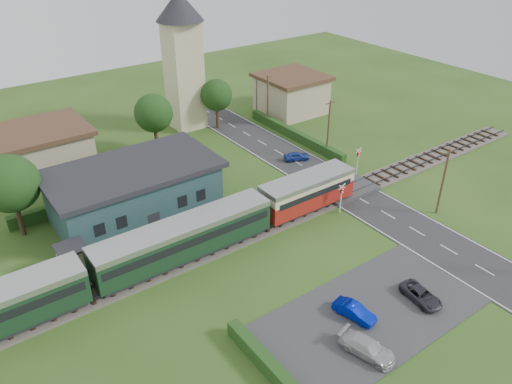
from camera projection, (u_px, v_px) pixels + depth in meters
ground at (287, 233)px, 46.52m from camera, size 120.00×120.00×0.00m
railway_track at (274, 222)px, 47.86m from camera, size 76.00×3.20×0.49m
road at (362, 200)px, 51.54m from camera, size 6.00×70.00×0.05m
car_park at (371, 313)px, 37.31m from camera, size 17.00×9.00×0.08m
crossing_deck at (348, 190)px, 52.85m from camera, size 6.20×3.40×0.45m
platform at (164, 241)px, 45.01m from camera, size 30.00×3.00×0.45m
equipment_hut at (73, 259)px, 40.21m from camera, size 2.30×2.30×2.55m
station_building at (135, 191)px, 47.84m from camera, size 16.00×9.00×5.30m
train at (150, 251)px, 40.42m from camera, size 43.20×2.90×3.40m
church_tower at (182, 51)px, 63.55m from camera, size 6.00×6.00×17.60m
house_west at (40, 152)px, 55.10m from camera, size 10.80×8.80×5.50m
house_east at (291, 93)px, 72.04m from camera, size 8.80×8.80×5.50m
hedge_carpark at (270, 368)px, 32.24m from camera, size 0.80×9.00×1.20m
hedge_roadside at (295, 135)px, 64.61m from camera, size 0.80×18.00×1.20m
hedge_station at (119, 190)px, 52.03m from camera, size 22.00×0.80×1.30m
tree_a at (10, 184)px, 43.55m from camera, size 5.20×5.20×8.00m
tree_b at (154, 113)px, 59.13m from camera, size 4.60×4.60×7.34m
tree_c at (216, 95)px, 65.76m from camera, size 4.20×4.20×6.78m
utility_pole_b at (443, 181)px, 47.64m from camera, size 1.40×0.22×7.00m
utility_pole_c at (328, 128)px, 58.87m from camera, size 1.40×0.22×7.00m
utility_pole_d at (268, 100)px, 67.30m from camera, size 1.40×0.22×7.00m
crossing_signal_near at (341, 194)px, 48.38m from camera, size 0.84×0.28×3.28m
crossing_signal_far at (358, 157)px, 55.38m from camera, size 0.84×0.28×3.28m
streetlamp_east at (257, 91)px, 72.01m from camera, size 0.30×0.30×5.15m
car_on_road at (297, 156)px, 59.26m from camera, size 3.23×2.26×1.02m
car_park_blue at (354, 311)px, 36.69m from camera, size 1.85×3.45×1.08m
car_park_silver at (367, 348)px, 33.64m from camera, size 2.59×4.26×1.15m
car_park_dark at (421, 295)px, 38.26m from camera, size 2.03×3.69×0.98m
pedestrian_near at (233, 210)px, 47.37m from camera, size 0.64×0.43×1.75m
pedestrian_far at (102, 255)px, 41.34m from camera, size 0.83×0.97×1.76m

